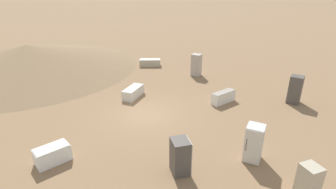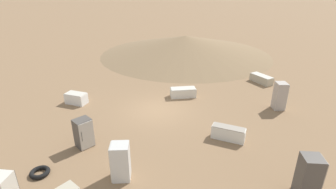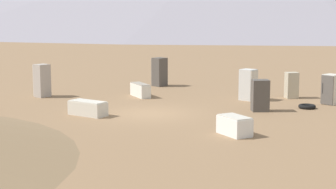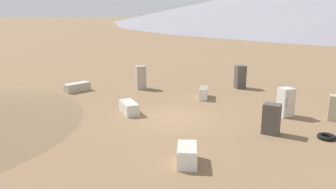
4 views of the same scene
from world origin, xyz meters
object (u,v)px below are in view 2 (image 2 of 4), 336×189
discarded_fridge_1 (84,133)px  discarded_fridge_7 (309,177)px  discarded_fridge_2 (76,98)px  discarded_fridge_6 (120,162)px  discarded_fridge_4 (228,133)px  discarded_fridge_0 (280,96)px  discarded_fridge_10 (183,92)px  scrap_tire (40,172)px  discarded_fridge_5 (261,79)px

discarded_fridge_1 → discarded_fridge_7: 10.24m
discarded_fridge_2 → discarded_fridge_6: (6.05, 6.22, 0.46)m
discarded_fridge_4 → discarded_fridge_0: bearing=-24.5°
discarded_fridge_0 → discarded_fridge_2: 13.68m
discarded_fridge_1 → discarded_fridge_10: bearing=-175.1°
discarded_fridge_0 → scrap_tire: size_ratio=2.14×
discarded_fridge_0 → discarded_fridge_6: bearing=-55.1°
discarded_fridge_2 → scrap_tire: size_ratio=1.72×
discarded_fridge_6 → discarded_fridge_7: 7.47m
discarded_fridge_2 → discarded_fridge_7: discarded_fridge_7 is taller
discarded_fridge_7 → discarded_fridge_1: bearing=-104.4°
discarded_fridge_2 → discarded_fridge_6: 8.68m
discarded_fridge_1 → discarded_fridge_5: bearing=172.8°
discarded_fridge_1 → scrap_tire: bearing=13.5°
discarded_fridge_2 → discarded_fridge_4: (1.75, 10.41, -0.00)m
discarded_fridge_2 → discarded_fridge_10: 7.52m
discarded_fridge_0 → discarded_fridge_6: (8.95, -7.14, -0.08)m
scrap_tire → discarded_fridge_5: bearing=146.0°
discarded_fridge_0 → discarded_fridge_10: discarded_fridge_0 is taller
discarded_fridge_1 → discarded_fridge_7: (0.63, 10.22, 0.14)m
discarded_fridge_5 → discarded_fridge_10: 7.29m
discarded_fridge_5 → discarded_fridge_6: (13.77, -6.26, 0.52)m
discarded_fridge_2 → discarded_fridge_7: bearing=-106.3°
discarded_fridge_4 → discarded_fridge_10: (-4.85, -3.56, -0.04)m
discarded_fridge_0 → discarded_fridge_10: (-0.19, -6.50, -0.58)m
discarded_fridge_0 → discarded_fridge_5: 4.93m
discarded_fridge_1 → discarded_fridge_10: (-7.46, 3.46, -0.42)m
discarded_fridge_6 → discarded_fridge_10: (-9.15, 0.63, -0.50)m
discarded_fridge_10 → scrap_tire: (9.92, -4.18, -0.24)m
discarded_fridge_6 → discarded_fridge_10: 9.18m
discarded_fridge_2 → scrap_tire: 7.33m
discarded_fridge_0 → scrap_tire: 14.47m
discarded_fridge_0 → discarded_fridge_5: size_ratio=0.96×
discarded_fridge_1 → discarded_fridge_6: 3.29m
discarded_fridge_2 → scrap_tire: bearing=-154.8°
discarded_fridge_0 → discarded_fridge_6: size_ratio=1.09×
discarded_fridge_5 → discarded_fridge_7: 12.78m
discarded_fridge_4 → scrap_tire: size_ratio=2.11×
discarded_fridge_6 → discarded_fridge_10: bearing=-22.4°
discarded_fridge_1 → discarded_fridge_10: discarded_fridge_1 is taller
discarded_fridge_6 → scrap_tire: (0.78, -3.55, -0.74)m
discarded_fridge_2 → discarded_fridge_5: bearing=-54.4°
discarded_fridge_0 → discarded_fridge_7: bearing=-14.7°
discarded_fridge_7 → scrap_tire: discarded_fridge_7 is taller
discarded_fridge_5 → discarded_fridge_7: bearing=-130.3°
discarded_fridge_0 → discarded_fridge_10: 6.53m
scrap_tire → discarded_fridge_1: bearing=163.7°
discarded_fridge_10 → discarded_fridge_2: bearing=-88.8°
discarded_fridge_1 → discarded_fridge_2: 5.53m
discarded_fridge_2 → scrap_tire: (6.82, 2.67, -0.28)m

